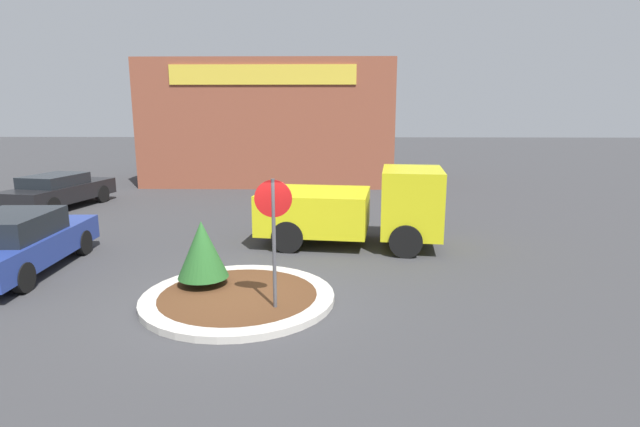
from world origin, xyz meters
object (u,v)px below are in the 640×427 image
parked_sedan_black (59,190)px  parked_sedan_blue (17,243)px  utility_truck (357,207)px  stop_sign (274,222)px

parked_sedan_black → parked_sedan_blue: size_ratio=1.06×
utility_truck → parked_sedan_black: (-11.26, 5.02, -0.36)m
utility_truck → parked_sedan_blue: 8.51m
parked_sedan_black → parked_sedan_blue: bearing=-146.6°
utility_truck → parked_sedan_black: size_ratio=1.09×
stop_sign → utility_truck: bearing=70.3°
stop_sign → parked_sedan_black: stop_sign is taller
parked_sedan_black → stop_sign: bearing=-125.7°
parked_sedan_black → parked_sedan_blue: 8.34m
parked_sedan_black → parked_sedan_blue: parked_sedan_blue is taller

